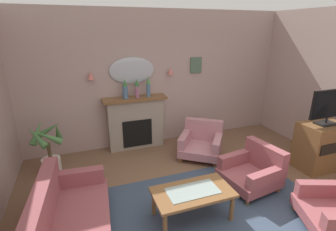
# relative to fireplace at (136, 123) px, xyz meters

# --- Properties ---
(floor) EXTENTS (6.93, 6.93, 0.10)m
(floor) POSITION_rel_fireplace_xyz_m (0.63, -2.80, -0.62)
(floor) COLOR brown
(floor) RESTS_ON ground
(wall_back) EXTENTS (6.93, 0.10, 2.95)m
(wall_back) POSITION_rel_fireplace_xyz_m (0.63, 0.22, 0.91)
(wall_back) COLOR #B29993
(wall_back) RESTS_ON ground
(patterned_rug) EXTENTS (3.20, 2.40, 0.01)m
(patterned_rug) POSITION_rel_fireplace_xyz_m (0.63, -2.60, -0.56)
(patterned_rug) COLOR #38475B
(patterned_rug) RESTS_ON ground
(fireplace) EXTENTS (1.36, 0.36, 1.16)m
(fireplace) POSITION_rel_fireplace_xyz_m (0.00, 0.00, 0.00)
(fireplace) COLOR gray
(fireplace) RESTS_ON ground
(mantel_vase_left) EXTENTS (0.11, 0.11, 0.42)m
(mantel_vase_left) POSITION_rel_fireplace_xyz_m (-0.20, -0.03, 0.79)
(mantel_vase_left) COLOR #4C7093
(mantel_vase_left) RESTS_ON fireplace
(mantel_vase_right) EXTENTS (0.10, 0.10, 0.41)m
(mantel_vase_right) POSITION_rel_fireplace_xyz_m (0.05, -0.03, 0.81)
(mantel_vase_right) COLOR #9E6084
(mantel_vase_right) RESTS_ON fireplace
(mantel_vase_centre) EXTENTS (0.10, 0.10, 0.43)m
(mantel_vase_centre) POSITION_rel_fireplace_xyz_m (0.30, -0.03, 0.82)
(mantel_vase_centre) COLOR #4C7093
(mantel_vase_centre) RESTS_ON fireplace
(wall_mirror) EXTENTS (0.96, 0.06, 0.56)m
(wall_mirror) POSITION_rel_fireplace_xyz_m (-0.00, 0.14, 1.14)
(wall_mirror) COLOR #B2BCC6
(wall_sconce_left) EXTENTS (0.14, 0.14, 0.14)m
(wall_sconce_left) POSITION_rel_fireplace_xyz_m (-0.85, 0.09, 1.09)
(wall_sconce_left) COLOR #D17066
(wall_sconce_right) EXTENTS (0.14, 0.14, 0.14)m
(wall_sconce_right) POSITION_rel_fireplace_xyz_m (0.85, 0.09, 1.09)
(wall_sconce_right) COLOR #D17066
(framed_picture) EXTENTS (0.28, 0.03, 0.36)m
(framed_picture) POSITION_rel_fireplace_xyz_m (1.50, 0.15, 1.18)
(framed_picture) COLOR #4C6B56
(coffee_table) EXTENTS (1.10, 0.60, 0.45)m
(coffee_table) POSITION_rel_fireplace_xyz_m (0.20, -2.50, -0.19)
(coffee_table) COLOR brown
(coffee_table) RESTS_ON ground
(floral_couch) EXTENTS (1.00, 1.78, 0.76)m
(floral_couch) POSITION_rel_fireplace_xyz_m (-1.45, -2.31, -0.25)
(floral_couch) COLOR #934C51
(floral_couch) RESTS_ON ground
(armchair_in_corner) EXTENTS (0.92, 0.91, 0.71)m
(armchair_in_corner) POSITION_rel_fireplace_xyz_m (1.50, -2.15, -0.27)
(armchair_in_corner) COLOR #934C51
(armchair_in_corner) RESTS_ON ground
(armchair_by_coffee_table) EXTENTS (1.13, 1.14, 0.71)m
(armchair_by_coffee_table) POSITION_rel_fireplace_xyz_m (1.19, -0.86, -0.27)
(armchair_by_coffee_table) COLOR #B77A84
(armchair_by_coffee_table) RESTS_ON ground
(tv_cabinet) EXTENTS (0.80, 0.57, 0.90)m
(tv_cabinet) POSITION_rel_fireplace_xyz_m (3.05, -2.08, -0.12)
(tv_cabinet) COLOR brown
(tv_cabinet) RESTS_ON ground
(tv_flatscreen) EXTENTS (0.84, 0.24, 0.65)m
(tv_flatscreen) POSITION_rel_fireplace_xyz_m (3.05, -2.10, 0.68)
(tv_flatscreen) COLOR black
(tv_flatscreen) RESTS_ON tv_cabinet
(potted_plant_tall_palm) EXTENTS (0.61, 0.64, 1.02)m
(potted_plant_tall_palm) POSITION_rel_fireplace_xyz_m (-1.74, -0.53, -0.08)
(potted_plant_tall_palm) COLOR silver
(potted_plant_tall_palm) RESTS_ON ground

